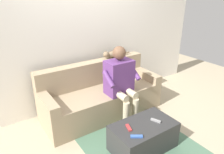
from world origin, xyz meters
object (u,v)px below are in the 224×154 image
at_px(couch, 101,96).
at_px(coffee_table, 143,136).
at_px(remote_gray, 156,121).
at_px(person_solo_seated, 121,80).
at_px(cat_on_backrest, 114,54).
at_px(remote_blue, 137,136).
at_px(remote_red, 129,128).

relative_size(couch, coffee_table, 2.35).
bearing_deg(coffee_table, remote_gray, 168.48).
bearing_deg(coffee_table, person_solo_seated, -102.55).
xyz_separation_m(cat_on_backrest, remote_gray, (0.26, 1.38, -0.53)).
bearing_deg(remote_gray, cat_on_backrest, 146.57).
xyz_separation_m(couch, remote_blue, (0.24, 1.24, 0.08)).
xyz_separation_m(coffee_table, person_solo_seated, (-0.17, -0.76, 0.51)).
relative_size(cat_on_backrest, remote_red, 4.10).
distance_m(couch, person_solo_seated, 0.54).
distance_m(coffee_table, cat_on_backrest, 1.59).
distance_m(coffee_table, remote_gray, 0.27).
bearing_deg(couch, person_solo_seated, 116.04).
xyz_separation_m(coffee_table, remote_gray, (-0.18, 0.04, 0.20)).
bearing_deg(remote_red, person_solo_seated, -10.68).
xyz_separation_m(couch, remote_red, (0.21, 1.05, 0.08)).
height_order(couch, remote_gray, couch).
relative_size(couch, cat_on_backrest, 3.58).
height_order(coffee_table, remote_blue, remote_blue).
height_order(person_solo_seated, cat_on_backrest, person_solo_seated).
bearing_deg(remote_gray, remote_blue, -98.59).
distance_m(person_solo_seated, remote_red, 0.86).
bearing_deg(cat_on_backrest, remote_gray, 79.30).
distance_m(cat_on_backrest, remote_red, 1.55).
bearing_deg(person_solo_seated, remote_gray, 90.57).
xyz_separation_m(cat_on_backrest, remote_blue, (0.68, 1.49, -0.53)).
height_order(cat_on_backrest, remote_red, cat_on_backrest).
distance_m(couch, coffee_table, 1.11).
distance_m(couch, remote_gray, 1.15).
bearing_deg(coffee_table, remote_blue, 30.15).
distance_m(couch, remote_blue, 1.27).
relative_size(couch, remote_gray, 14.61).
height_order(coffee_table, cat_on_backrest, cat_on_backrest).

